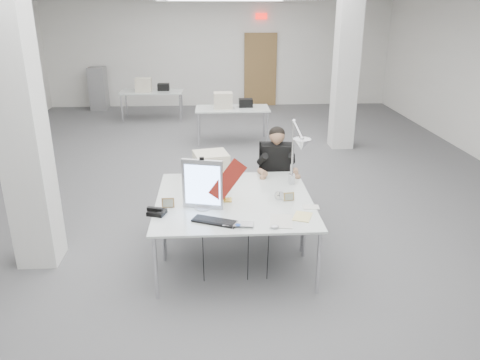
{
  "coord_description": "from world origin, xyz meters",
  "views": [
    {
      "loc": [
        -0.22,
        -7.07,
        2.89
      ],
      "look_at": [
        0.07,
        -2.0,
        0.97
      ],
      "focal_mm": 35.0,
      "sensor_mm": 36.0,
      "label": 1
    }
  ],
  "objects_px": {
    "office_chair": "(275,182)",
    "laptop": "(238,226)",
    "beige_monitor": "(211,167)",
    "architect_lamp": "(296,156)",
    "desk_main": "(236,216)",
    "desk_phone": "(157,212)",
    "bankers_lamp": "(225,186)",
    "monitor": "(202,184)",
    "seated_person": "(276,158)"
  },
  "relations": [
    {
      "from": "laptop",
      "to": "monitor",
      "type": "bearing_deg",
      "value": 132.85
    },
    {
      "from": "laptop",
      "to": "bankers_lamp",
      "type": "relative_size",
      "value": 0.88
    },
    {
      "from": "desk_main",
      "to": "desk_phone",
      "type": "bearing_deg",
      "value": 175.34
    },
    {
      "from": "architect_lamp",
      "to": "office_chair",
      "type": "bearing_deg",
      "value": 103.68
    },
    {
      "from": "bankers_lamp",
      "to": "seated_person",
      "type": "bearing_deg",
      "value": 74.0
    },
    {
      "from": "desk_phone",
      "to": "beige_monitor",
      "type": "height_order",
      "value": "beige_monitor"
    },
    {
      "from": "monitor",
      "to": "beige_monitor",
      "type": "height_order",
      "value": "monitor"
    },
    {
      "from": "desk_main",
      "to": "monitor",
      "type": "relative_size",
      "value": 3.19
    },
    {
      "from": "office_chair",
      "to": "bankers_lamp",
      "type": "height_order",
      "value": "bankers_lamp"
    },
    {
      "from": "bankers_lamp",
      "to": "beige_monitor",
      "type": "height_order",
      "value": "beige_monitor"
    },
    {
      "from": "beige_monitor",
      "to": "desk_main",
      "type": "bearing_deg",
      "value": -87.64
    },
    {
      "from": "desk_main",
      "to": "bankers_lamp",
      "type": "xyz_separation_m",
      "value": [
        -0.11,
        0.4,
        0.19
      ]
    },
    {
      "from": "desk_main",
      "to": "architect_lamp",
      "type": "relative_size",
      "value": 2.05
    },
    {
      "from": "laptop",
      "to": "office_chair",
      "type": "bearing_deg",
      "value": 78.81
    },
    {
      "from": "office_chair",
      "to": "desk_phone",
      "type": "height_order",
      "value": "office_chair"
    },
    {
      "from": "seated_person",
      "to": "desk_main",
      "type": "bearing_deg",
      "value": -106.32
    },
    {
      "from": "office_chair",
      "to": "laptop",
      "type": "xyz_separation_m",
      "value": [
        -0.63,
        -1.84,
        0.24
      ]
    },
    {
      "from": "desk_main",
      "to": "office_chair",
      "type": "relative_size",
      "value": 1.7
    },
    {
      "from": "laptop",
      "to": "architect_lamp",
      "type": "distance_m",
      "value": 1.29
    },
    {
      "from": "monitor",
      "to": "architect_lamp",
      "type": "relative_size",
      "value": 0.64
    },
    {
      "from": "office_chair",
      "to": "desk_phone",
      "type": "distance_m",
      "value": 2.1
    },
    {
      "from": "desk_main",
      "to": "beige_monitor",
      "type": "xyz_separation_m",
      "value": [
        -0.26,
        1.03,
        0.21
      ]
    },
    {
      "from": "monitor",
      "to": "desk_phone",
      "type": "distance_m",
      "value": 0.58
    },
    {
      "from": "laptop",
      "to": "beige_monitor",
      "type": "xyz_separation_m",
      "value": [
        -0.27,
        1.32,
        0.18
      ]
    },
    {
      "from": "desk_main",
      "to": "laptop",
      "type": "bearing_deg",
      "value": -88.83
    },
    {
      "from": "office_chair",
      "to": "laptop",
      "type": "bearing_deg",
      "value": -102.15
    },
    {
      "from": "office_chair",
      "to": "bankers_lamp",
      "type": "xyz_separation_m",
      "value": [
        -0.74,
        -1.15,
        0.4
      ]
    },
    {
      "from": "monitor",
      "to": "office_chair",
      "type": "bearing_deg",
      "value": 67.57
    },
    {
      "from": "laptop",
      "to": "bankers_lamp",
      "type": "bearing_deg",
      "value": 106.94
    },
    {
      "from": "architect_lamp",
      "to": "desk_phone",
      "type": "bearing_deg",
      "value": -153.72
    },
    {
      "from": "beige_monitor",
      "to": "architect_lamp",
      "type": "xyz_separation_m",
      "value": [
        1.01,
        -0.36,
        0.25
      ]
    },
    {
      "from": "laptop",
      "to": "beige_monitor",
      "type": "distance_m",
      "value": 1.36
    },
    {
      "from": "seated_person",
      "to": "monitor",
      "type": "distance_m",
      "value": 1.62
    },
    {
      "from": "bankers_lamp",
      "to": "desk_main",
      "type": "bearing_deg",
      "value": -56.72
    },
    {
      "from": "office_chair",
      "to": "desk_phone",
      "type": "xyz_separation_m",
      "value": [
        -1.48,
        -1.47,
        0.25
      ]
    },
    {
      "from": "beige_monitor",
      "to": "architect_lamp",
      "type": "distance_m",
      "value": 1.1
    },
    {
      "from": "desk_main",
      "to": "office_chair",
      "type": "bearing_deg",
      "value": 67.7
    },
    {
      "from": "beige_monitor",
      "to": "architect_lamp",
      "type": "height_order",
      "value": "architect_lamp"
    },
    {
      "from": "architect_lamp",
      "to": "beige_monitor",
      "type": "bearing_deg",
      "value": 166.2
    },
    {
      "from": "desk_main",
      "to": "architect_lamp",
      "type": "distance_m",
      "value": 1.1
    },
    {
      "from": "office_chair",
      "to": "seated_person",
      "type": "distance_m",
      "value": 0.37
    },
    {
      "from": "office_chair",
      "to": "seated_person",
      "type": "relative_size",
      "value": 1.3
    },
    {
      "from": "desk_phone",
      "to": "bankers_lamp",
      "type": "bearing_deg",
      "value": 42.54
    },
    {
      "from": "desk_phone",
      "to": "architect_lamp",
      "type": "xyz_separation_m",
      "value": [
        1.6,
        0.59,
        0.42
      ]
    },
    {
      "from": "office_chair",
      "to": "bankers_lamp",
      "type": "distance_m",
      "value": 1.42
    },
    {
      "from": "desk_phone",
      "to": "monitor",
      "type": "bearing_deg",
      "value": 34.79
    },
    {
      "from": "monitor",
      "to": "laptop",
      "type": "bearing_deg",
      "value": -40.62
    },
    {
      "from": "architect_lamp",
      "to": "desk_main",
      "type": "bearing_deg",
      "value": -132.65
    },
    {
      "from": "bankers_lamp",
      "to": "beige_monitor",
      "type": "relative_size",
      "value": 0.88
    },
    {
      "from": "bankers_lamp",
      "to": "architect_lamp",
      "type": "height_order",
      "value": "architect_lamp"
    }
  ]
}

